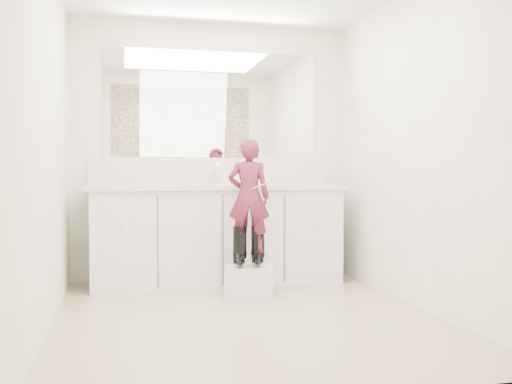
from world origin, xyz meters
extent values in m
plane|color=#8F725D|center=(0.00, 0.00, 0.00)|extent=(3.00, 3.00, 0.00)
plane|color=beige|center=(0.00, 1.50, 1.20)|extent=(2.60, 0.00, 2.60)
plane|color=beige|center=(0.00, -1.50, 1.20)|extent=(2.60, 0.00, 2.60)
plane|color=beige|center=(-1.30, 0.00, 1.20)|extent=(0.00, 3.00, 3.00)
plane|color=beige|center=(1.30, 0.00, 1.20)|extent=(0.00, 3.00, 3.00)
cube|color=silver|center=(0.00, 1.23, 0.42)|extent=(2.20, 0.55, 0.85)
cube|color=beige|center=(0.00, 1.21, 0.87)|extent=(2.28, 0.58, 0.04)
cube|color=beige|center=(0.00, 1.49, 1.02)|extent=(2.28, 0.03, 0.25)
cube|color=white|center=(0.00, 1.49, 1.64)|extent=(2.00, 0.02, 1.00)
cube|color=#472819|center=(0.00, -1.49, 1.65)|extent=(2.00, 0.01, 1.20)
cylinder|color=silver|center=(0.00, 1.38, 0.94)|extent=(0.08, 0.08, 0.10)
imported|color=beige|center=(0.49, 1.29, 0.93)|extent=(0.11, 0.11, 0.09)
imported|color=beige|center=(-0.27, 1.16, 0.98)|extent=(0.10, 0.10, 0.19)
cube|color=silver|center=(0.16, 0.63, 0.12)|extent=(0.45, 0.40, 0.25)
imported|color=#9B2F4B|center=(0.16, 0.65, 0.81)|extent=(0.38, 0.30, 0.93)
cylinder|color=#F55F94|center=(0.23, 0.57, 0.90)|extent=(0.13, 0.04, 0.06)
camera|label=1|loc=(-0.83, -3.84, 1.01)|focal=40.00mm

